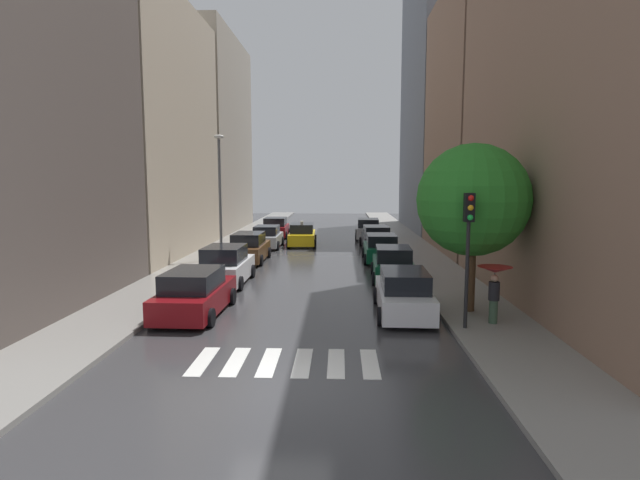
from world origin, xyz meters
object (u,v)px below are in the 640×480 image
(parked_car_left_second, at_px, (225,266))
(parked_car_left_third, at_px, (249,248))
(parked_car_left_nearest, at_px, (195,294))
(parked_car_left_fifth, at_px, (276,228))
(traffic_light_right_corner, at_px, (469,230))
(lamp_post_left, at_px, (220,189))
(parked_car_right_second, at_px, (393,265))
(pedestrian_foreground, at_px, (494,280))
(parked_car_right_nearest, at_px, (404,294))
(parked_car_left_fourth, at_px, (267,237))
(parked_car_right_fourth, at_px, (376,238))
(street_tree_right, at_px, (473,200))
(parked_car_right_fifth, at_px, (368,229))
(parked_car_right_third, at_px, (381,249))
(taxi_midroad, at_px, (302,235))

(parked_car_left_second, distance_m, parked_car_left_third, 6.36)
(parked_car_left_nearest, relative_size, parked_car_left_fifth, 1.16)
(traffic_light_right_corner, distance_m, lamp_post_left, 17.44)
(parked_car_right_second, xyz_separation_m, pedestrian_foreground, (2.50, -7.73, 0.81))
(parked_car_left_nearest, height_order, parked_car_left_fifth, parked_car_left_nearest)
(parked_car_left_nearest, height_order, pedestrian_foreground, pedestrian_foreground)
(parked_car_left_second, distance_m, parked_car_right_nearest, 9.21)
(parked_car_left_second, relative_size, parked_car_left_fifth, 1.11)
(parked_car_left_fourth, bearing_deg, lamp_post_left, 164.26)
(parked_car_left_nearest, height_order, traffic_light_right_corner, traffic_light_right_corner)
(parked_car_left_fourth, distance_m, lamp_post_left, 7.40)
(parked_car_left_nearest, relative_size, parked_car_left_third, 1.02)
(parked_car_left_second, distance_m, parked_car_right_fourth, 14.46)
(parked_car_left_second, relative_size, lamp_post_left, 0.63)
(parked_car_right_second, relative_size, street_tree_right, 0.70)
(street_tree_right, xyz_separation_m, lamp_post_left, (-11.66, 11.31, 0.17))
(parked_car_right_fifth, distance_m, pedestrian_foreground, 24.85)
(parked_car_right_third, bearing_deg, parked_car_left_nearest, 148.13)
(parked_car_right_nearest, bearing_deg, parked_car_left_fifth, 18.97)
(parked_car_right_fifth, bearing_deg, street_tree_right, -171.82)
(parked_car_right_nearest, relative_size, parked_car_right_fourth, 1.02)
(parked_car_right_second, xyz_separation_m, parked_car_right_third, (-0.12, 5.65, -0.01))
(parked_car_left_fourth, xyz_separation_m, traffic_light_right_corner, (9.18, -19.71, 2.55))
(parked_car_left_fourth, xyz_separation_m, parked_car_left_fifth, (-0.20, 6.34, 0.04))
(parked_car_right_third, height_order, traffic_light_right_corner, traffic_light_right_corner)
(parked_car_left_fourth, xyz_separation_m, parked_car_right_fourth, (7.67, -0.32, 0.02))
(parked_car_left_fourth, distance_m, traffic_light_right_corner, 21.89)
(parked_car_right_nearest, height_order, parked_car_right_fifth, parked_car_right_fifth)
(parked_car_left_second, bearing_deg, parked_car_left_third, 0.86)
(parked_car_right_second, relative_size, lamp_post_left, 0.58)
(parked_car_left_third, relative_size, street_tree_right, 0.77)
(parked_car_left_fifth, relative_size, parked_car_right_third, 0.95)
(parked_car_right_fourth, bearing_deg, parked_car_left_third, 124.48)
(taxi_midroad, height_order, pedestrian_foreground, pedestrian_foreground)
(parked_car_right_nearest, relative_size, pedestrian_foreground, 2.46)
(parked_car_right_nearest, bearing_deg, parked_car_right_fifth, 1.31)
(parked_car_left_fifth, relative_size, lamp_post_left, 0.56)
(parked_car_left_second, xyz_separation_m, taxi_midroad, (2.56, 13.71, -0.07))
(lamp_post_left, bearing_deg, parked_car_right_fourth, 31.86)
(pedestrian_foreground, bearing_deg, taxi_midroad, 101.54)
(pedestrian_foreground, bearing_deg, parked_car_right_third, 91.62)
(parked_car_right_fifth, bearing_deg, parked_car_right_second, -176.82)
(parked_car_right_fifth, xyz_separation_m, lamp_post_left, (-9.27, -11.78, 3.53))
(parked_car_left_nearest, distance_m, parked_car_right_fifth, 24.68)
(parked_car_left_fourth, bearing_deg, parked_car_left_second, 179.85)
(parked_car_left_fourth, relative_size, street_tree_right, 0.67)
(parked_car_left_nearest, xyz_separation_m, parked_car_left_third, (-0.14, 11.84, 0.02))
(parked_car_left_fifth, xyz_separation_m, traffic_light_right_corner, (9.37, -26.05, 2.51))
(parked_car_right_third, xyz_separation_m, street_tree_right, (2.24, -11.78, 3.37))
(parked_car_left_second, height_order, traffic_light_right_corner, traffic_light_right_corner)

